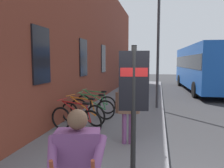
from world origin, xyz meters
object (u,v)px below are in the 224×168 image
bicycle_leaning_wall (82,113)px  street_lamp (158,36)px  transit_info_sign (134,89)px  pedestrian_crossing_street (128,105)px  city_bus (203,66)px  bicycle_by_door (96,104)px  bicycle_end_of_row (76,119)px  tourist_with_hotdogs (78,167)px  bicycle_far_end (92,108)px

bicycle_leaning_wall → street_lamp: (3.31, -2.42, 2.86)m
bicycle_leaning_wall → transit_info_sign: (-2.82, -2.03, 1.21)m
bicycle_leaning_wall → pedestrian_crossing_street: bearing=-128.9°
bicycle_leaning_wall → pedestrian_crossing_street: pedestrian_crossing_street is taller
bicycle_leaning_wall → city_bus: (10.80, -5.72, 1.41)m
city_bus → bicycle_by_door: bearing=147.6°
bicycle_end_of_row → bicycle_by_door: same height
bicycle_by_door → transit_info_sign: size_ratio=0.74×
tourist_with_hotdogs → bicycle_by_door: bearing=14.9°
pedestrian_crossing_street → tourist_with_hotdogs: bearing=179.0°
pedestrian_crossing_street → tourist_with_hotdogs: size_ratio=1.01×
bicycle_far_end → pedestrian_crossing_street: pedestrian_crossing_street is taller
bicycle_by_door → street_lamp: 4.10m
city_bus → pedestrian_crossing_street: size_ratio=6.48×
bicycle_by_door → pedestrian_crossing_street: 3.61m
bicycle_leaning_wall → street_lamp: size_ratio=0.31×
transit_info_sign → tourist_with_hotdogs: 2.03m
bicycle_by_door → tourist_with_hotdogs: bearing=-165.1°
bicycle_by_door → street_lamp: bearing=-56.8°
bicycle_end_of_row → bicycle_leaning_wall: size_ratio=1.01×
bicycle_far_end → city_bus: city_bus is taller
pedestrian_crossing_street → tourist_with_hotdogs: 3.33m
bicycle_leaning_wall → street_lamp: bearing=-36.1°
bicycle_by_door → street_lamp: size_ratio=0.32×
bicycle_by_door → tourist_with_hotdogs: size_ratio=1.09×
transit_info_sign → street_lamp: (6.13, -0.39, 1.65)m
bicycle_by_door → tourist_with_hotdogs: tourist_with_hotdogs is taller
city_bus → bicycle_far_end: bearing=150.6°
bicycle_far_end → transit_info_sign: bearing=-151.9°
transit_info_sign → bicycle_leaning_wall: bearing=35.7°
transit_info_sign → tourist_with_hotdogs: transit_info_sign is taller
bicycle_leaning_wall → bicycle_end_of_row: bearing=-174.3°
bicycle_by_door → tourist_with_hotdogs: 6.68m
city_bus → bicycle_leaning_wall: bearing=152.1°
transit_info_sign → city_bus: city_bus is taller
bicycle_end_of_row → bicycle_by_door: 2.50m
street_lamp → pedestrian_crossing_street: bearing=171.6°
transit_info_sign → street_lamp: street_lamp is taller
transit_info_sign → pedestrian_crossing_street: transit_info_sign is taller
bicycle_end_of_row → city_bus: bearing=-25.9°
bicycle_far_end → bicycle_leaning_wall: bearing=173.6°
bicycle_far_end → street_lamp: 4.46m
bicycle_end_of_row → street_lamp: size_ratio=0.32×
bicycle_leaning_wall → bicycle_by_door: 1.71m
bicycle_end_of_row → bicycle_far_end: 1.60m
tourist_with_hotdogs → bicycle_end_of_row: bearing=21.9°
bicycle_by_door → transit_info_sign: bearing=-155.4°
bicycle_end_of_row → bicycle_far_end: same height
tourist_with_hotdogs → bicycle_far_end: bearing=15.9°
bicycle_end_of_row → city_bus: city_bus is taller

